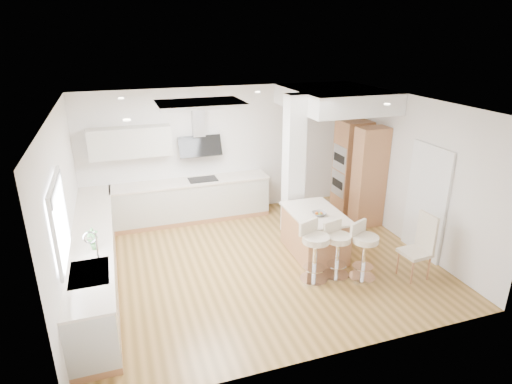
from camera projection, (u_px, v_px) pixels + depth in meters
name	position (u px, v px, depth m)	size (l,w,h in m)	color
ground	(258.00, 262.00, 7.64)	(6.00, 6.00, 0.00)	#A97C3E
ceiling	(258.00, 262.00, 7.64)	(6.00, 5.00, 0.02)	white
wall_back	(221.00, 151.00, 9.36)	(6.00, 0.04, 2.80)	white
wall_left	(64.00, 212.00, 6.25)	(0.04, 5.00, 2.80)	white
wall_right	(409.00, 171.00, 8.04)	(0.04, 5.00, 2.80)	white
skylight	(201.00, 104.00, 6.95)	(4.10, 2.10, 0.06)	white
window_left	(59.00, 217.00, 5.36)	(0.06, 1.28, 1.07)	silver
doorway_right	(426.00, 203.00, 7.64)	(0.05, 1.00, 2.10)	#463E37
counter_left	(95.00, 258.00, 6.88)	(0.63, 4.50, 1.35)	#BC7E50
counter_back	(184.00, 190.00, 9.09)	(3.62, 0.63, 2.50)	#BC7E50
pillar	(294.00, 167.00, 8.30)	(0.35, 0.35, 2.80)	white
soffit	(335.00, 99.00, 8.58)	(1.78, 2.20, 0.40)	white
oven_column	(358.00, 172.00, 9.16)	(0.63, 1.21, 2.10)	#BC7E50
peninsula	(315.00, 233.00, 7.82)	(0.91, 1.36, 0.89)	#BC7E50
bar_stool_a	(314.00, 248.00, 6.92)	(0.60, 0.60, 1.03)	silver
bar_stool_b	(337.00, 247.00, 7.06)	(0.53, 0.53, 0.96)	silver
bar_stool_c	(364.00, 248.00, 6.99)	(0.58, 0.58, 0.98)	silver
dining_chair	(421.00, 244.00, 7.03)	(0.47, 0.47, 1.11)	beige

